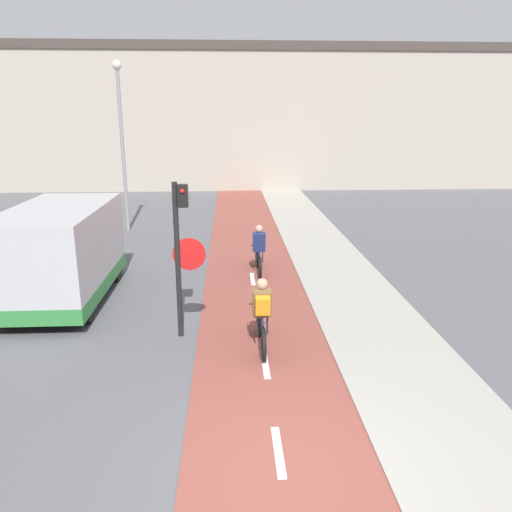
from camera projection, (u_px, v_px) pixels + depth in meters
ground_plane at (282, 478)px, 6.36m from camera, size 120.00×120.00×0.00m
bike_lane at (282, 477)px, 6.36m from camera, size 2.64×60.00×0.02m
sidewalk_strip at (475, 469)px, 6.49m from camera, size 2.40×60.00×0.05m
building_row_background at (238, 118)px, 31.71m from camera, size 60.00×5.20×8.55m
traffic_light_pole at (181, 244)px, 9.95m from camera, size 0.67×0.25×3.23m
street_lamp_far at (121, 129)px, 19.04m from camera, size 0.36×0.36×6.44m
cyclist_near at (262, 316)px, 9.71m from camera, size 0.46×1.74×1.46m
cyclist_far at (259, 251)px, 14.48m from camera, size 0.46×1.67×1.44m
van at (61, 255)px, 12.23m from camera, size 2.13×4.49×2.35m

